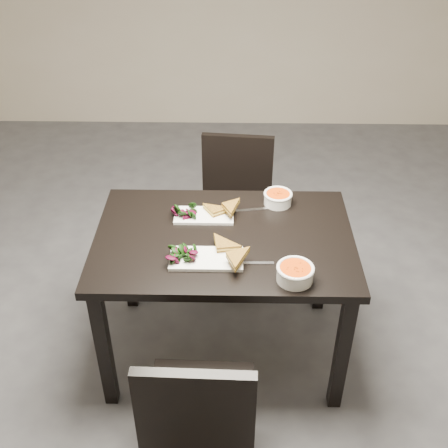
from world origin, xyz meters
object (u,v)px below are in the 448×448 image
table (224,253)px  plate_far (204,216)px  soup_bowl_near (295,272)px  chair_near (199,414)px  soup_bowl_far (278,197)px  chair_far (235,200)px  plate_near (206,259)px

table → plate_far: (-0.10, 0.16, 0.11)m
soup_bowl_near → plate_far: size_ratio=0.55×
chair_near → soup_bowl_far: (0.34, 1.05, 0.30)m
plate_far → soup_bowl_far: size_ratio=1.99×
soup_bowl_far → chair_near: bearing=-108.2°
chair_far → plate_far: 0.65m
chair_far → plate_near: 0.95m
table → chair_far: 0.74m
table → plate_far: bearing=122.4°
chair_near → table: bearing=85.5°
plate_near → soup_bowl_near: (0.37, -0.12, 0.03)m
plate_near → soup_bowl_near: size_ratio=2.02×
plate_near → soup_bowl_far: size_ratio=2.23×
chair_far → plate_near: bearing=-92.7°
soup_bowl_near → soup_bowl_far: soup_bowl_near is taller
plate_far → chair_far: bearing=74.8°
chair_near → chair_far: bearing=86.3°
chair_near → soup_bowl_near: bearing=52.4°
chair_far → chair_near: bearing=-89.8°
chair_near → chair_far: size_ratio=1.00×
chair_near → soup_bowl_far: chair_near is taller
soup_bowl_near → table: bearing=135.2°
table → soup_bowl_near: soup_bowl_near is taller
table → soup_bowl_far: (0.26, 0.28, 0.14)m
table → plate_far: 0.21m
chair_near → soup_bowl_far: size_ratio=5.93×
plate_near → soup_bowl_far: bearing=53.5°
soup_bowl_near → chair_far: bearing=103.6°
table → chair_far: (0.05, 0.72, -0.17)m
plate_far → chair_near: bearing=-88.8°
chair_near → plate_far: 0.96m
table → chair_near: 0.79m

